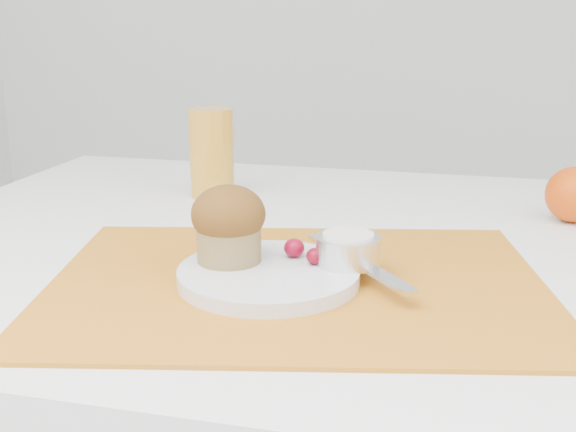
% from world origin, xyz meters
% --- Properties ---
extents(placemat, '(0.55, 0.45, 0.00)m').
position_xyz_m(placemat, '(-0.06, -0.10, 0.75)').
color(placemat, orange).
rests_on(placemat, table).
extents(plate, '(0.22, 0.22, 0.01)m').
position_xyz_m(plate, '(-0.09, -0.11, 0.76)').
color(plate, silver).
rests_on(plate, placemat).
extents(ramekin, '(0.08, 0.08, 0.03)m').
position_xyz_m(ramekin, '(-0.02, -0.07, 0.78)').
color(ramekin, silver).
rests_on(ramekin, plate).
extents(cream, '(0.06, 0.06, 0.01)m').
position_xyz_m(cream, '(-0.02, -0.07, 0.80)').
color(cream, white).
rests_on(cream, ramekin).
extents(raspberry_near, '(0.02, 0.02, 0.02)m').
position_xyz_m(raspberry_near, '(-0.07, -0.07, 0.78)').
color(raspberry_near, '#5F0214').
rests_on(raspberry_near, plate).
extents(raspberry_far, '(0.02, 0.02, 0.02)m').
position_xyz_m(raspberry_far, '(-0.05, -0.08, 0.78)').
color(raspberry_far, '#53020E').
rests_on(raspberry_far, plate).
extents(butter_knife, '(0.13, 0.15, 0.00)m').
position_xyz_m(butter_knife, '(-0.01, -0.07, 0.77)').
color(butter_knife, silver).
rests_on(butter_knife, plate).
extents(orange, '(0.07, 0.07, 0.07)m').
position_xyz_m(orange, '(0.23, 0.21, 0.79)').
color(orange, '#E44C08').
rests_on(orange, table).
extents(juice_glass, '(0.08, 0.08, 0.13)m').
position_xyz_m(juice_glass, '(-0.26, 0.22, 0.81)').
color(juice_glass, gold).
rests_on(juice_glass, table).
extents(muffin, '(0.08, 0.08, 0.08)m').
position_xyz_m(muffin, '(-0.13, -0.09, 0.81)').
color(muffin, olive).
rests_on(muffin, plate).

